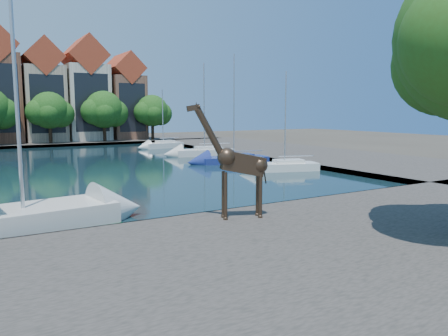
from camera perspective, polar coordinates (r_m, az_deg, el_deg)
name	(u,v)px	position (r m, az deg, el deg)	size (l,w,h in m)	color
ground	(189,224)	(20.69, -4.60, -7.31)	(160.00, 160.00, 0.00)	#38332B
water_basin	(77,167)	(43.22, -18.70, 0.15)	(38.00, 50.00, 0.08)	black
near_quay	(282,264)	(14.92, 7.56, -12.29)	(50.00, 14.00, 0.50)	#46413D
far_quay	(32,143)	(74.68, -23.84, 3.01)	(60.00, 16.00, 0.50)	#46413D
right_quay	(286,152)	(54.10, 8.15, 2.10)	(14.00, 52.00, 0.50)	#46413D
townhouse_east_inner	(43,95)	(74.80, -22.61, 8.83)	(5.94, 9.18, 15.79)	tan
townhouse_east_mid	(85,93)	(76.02, -17.71, 9.29)	(6.43, 9.18, 16.65)	beige
townhouse_east_end	(124,100)	(77.72, -12.96, 8.68)	(5.44, 9.18, 14.43)	brown
far_tree_mid_east	(50,112)	(69.34, -21.77, 6.86)	(7.02, 5.40, 7.52)	#332114
far_tree_east	(105,111)	(71.03, -15.34, 7.22)	(7.54, 5.80, 7.84)	#332114
far_tree_far_east	(153,112)	(73.56, -9.28, 7.26)	(6.76, 5.20, 7.36)	#332114
giraffe_statue	(237,163)	(19.30, 1.72, 0.67)	(3.48, 1.40, 5.07)	#38281C
sailboat_right_a	(285,165)	(38.35, 7.91, 0.42)	(6.11, 3.69, 8.50)	silver
sailboat_right_b	(234,158)	(43.71, 1.30, 1.31)	(7.05, 3.44, 10.68)	navy
sailboat_right_c	(204,151)	(50.74, -2.57, 2.27)	(7.05, 3.60, 10.53)	silver
sailboat_right_d	(163,144)	(61.63, -7.94, 3.13)	(5.87, 2.91, 8.07)	silver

